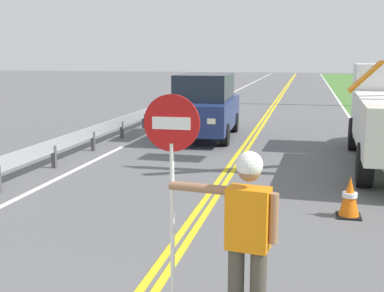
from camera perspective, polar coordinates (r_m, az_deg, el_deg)
The scene contains 9 objects.
centerline_yellow_left at distance 22.11m, azimuth 8.16°, elevation 3.22°, with size 0.11×110.00×0.01m, color yellow.
centerline_yellow_right at distance 22.09m, azimuth 8.63°, elevation 3.20°, with size 0.11×110.00×0.01m, color yellow.
edge_line_right at distance 22.11m, azimuth 17.74°, elevation 2.83°, with size 0.12×110.00×0.01m, color silver.
edge_line_left at distance 22.66m, azimuth -0.73°, elevation 3.49°, with size 0.12×110.00×0.01m, color silver.
flagger_worker at distance 4.83m, azimuth 6.29°, elevation -9.73°, with size 1.08×0.30×1.83m.
stop_sign_paddle at distance 4.89m, azimuth -2.31°, elevation -1.34°, with size 0.56×0.04×2.33m.
oncoming_suv_nearest at distance 16.50m, azimuth 1.49°, elevation 4.62°, with size 2.06×4.67×2.10m.
traffic_cone_lead at distance 8.85m, azimuth 17.56°, elevation -5.64°, with size 0.40×0.40×0.70m.
guardrail_left_shoulder at distance 17.67m, azimuth -6.74°, elevation 3.17°, with size 0.10×32.00×0.71m.
Camera 1 is at (1.71, -1.87, 2.69)m, focal length 46.71 mm.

